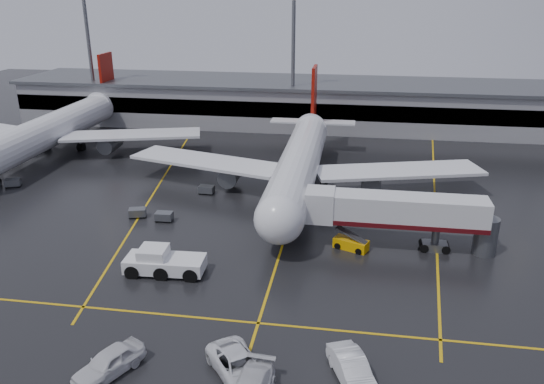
# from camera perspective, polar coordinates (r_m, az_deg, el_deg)

# --- Properties ---
(ground) EXTENTS (220.00, 220.00, 0.00)m
(ground) POSITION_cam_1_polar(r_m,az_deg,el_deg) (65.21, 2.01, -2.76)
(ground) COLOR black
(ground) RESTS_ON ground
(apron_line_centre) EXTENTS (0.25, 90.00, 0.02)m
(apron_line_centre) POSITION_cam_1_polar(r_m,az_deg,el_deg) (65.20, 2.01, -2.76)
(apron_line_centre) COLOR gold
(apron_line_centre) RESTS_ON ground
(apron_line_stop) EXTENTS (60.00, 0.25, 0.02)m
(apron_line_stop) POSITION_cam_1_polar(r_m,az_deg,el_deg) (46.10, -1.47, -13.65)
(apron_line_stop) COLOR gold
(apron_line_stop) RESTS_ON ground
(apron_line_left) EXTENTS (9.99, 69.35, 0.02)m
(apron_line_left) POSITION_cam_1_polar(r_m,az_deg,el_deg) (78.87, -11.64, 1.09)
(apron_line_left) COLOR gold
(apron_line_left) RESTS_ON ground
(apron_line_right) EXTENTS (7.57, 69.64, 0.02)m
(apron_line_right) POSITION_cam_1_polar(r_m,az_deg,el_deg) (74.89, 16.79, -0.47)
(apron_line_right) COLOR gold
(apron_line_right) RESTS_ON ground
(terminal) EXTENTS (122.00, 19.00, 8.60)m
(terminal) POSITION_cam_1_polar(r_m,az_deg,el_deg) (109.68, 5.18, 9.32)
(terminal) COLOR gray
(terminal) RESTS_ON ground
(light_mast_left) EXTENTS (3.00, 1.20, 25.45)m
(light_mast_left) POSITION_cam_1_polar(r_m,az_deg,el_deg) (114.51, -18.69, 13.98)
(light_mast_left) COLOR #595B60
(light_mast_left) RESTS_ON ground
(light_mast_mid) EXTENTS (3.00, 1.20, 25.45)m
(light_mast_mid) POSITION_cam_1_polar(r_m,az_deg,el_deg) (102.70, 2.25, 14.35)
(light_mast_mid) COLOR #595B60
(light_mast_mid) RESTS_ON ground
(main_airliner) EXTENTS (48.80, 45.60, 14.10)m
(main_airliner) POSITION_cam_1_polar(r_m,az_deg,el_deg) (72.76, 3.00, 3.31)
(main_airliner) COLOR silver
(main_airliner) RESTS_ON ground
(second_airliner) EXTENTS (48.80, 45.60, 14.10)m
(second_airliner) POSITION_cam_1_polar(r_m,az_deg,el_deg) (97.22, -21.76, 6.36)
(second_airliner) COLOR silver
(second_airliner) RESTS_ON ground
(jet_bridge) EXTENTS (19.90, 3.40, 6.05)m
(jet_bridge) POSITION_cam_1_polar(r_m,az_deg,el_deg) (57.96, 13.05, -2.22)
(jet_bridge) COLOR silver
(jet_bridge) RESTS_ON ground
(pushback_tractor) EXTENTS (7.78, 3.59, 2.73)m
(pushback_tractor) POSITION_cam_1_polar(r_m,az_deg,el_deg) (53.85, -11.44, -7.30)
(pushback_tractor) COLOR silver
(pushback_tractor) RESTS_ON ground
(belt_loader) EXTENTS (3.91, 2.79, 2.28)m
(belt_loader) POSITION_cam_1_polar(r_m,az_deg,el_deg) (58.17, 8.33, -5.44)
(belt_loader) COLOR #EBA202
(belt_loader) RESTS_ON ground
(service_van_a) EXTENTS (6.26, 6.92, 1.79)m
(service_van_a) POSITION_cam_1_polar(r_m,az_deg,el_deg) (40.36, -3.48, -17.88)
(service_van_a) COLOR white
(service_van_a) RESTS_ON ground
(service_van_c) EXTENTS (4.03, 6.03, 1.88)m
(service_van_c) POSITION_cam_1_polar(r_m,az_deg,el_deg) (40.35, 8.45, -18.04)
(service_van_c) COLOR white
(service_van_c) RESTS_ON ground
(service_van_d) EXTENTS (4.50, 5.97, 1.89)m
(service_van_d) POSITION_cam_1_polar(r_m,az_deg,el_deg) (42.18, -16.82, -16.85)
(service_van_d) COLOR silver
(service_van_d) RESTS_ON ground
(baggage_cart_a) EXTENTS (2.05, 1.38, 1.12)m
(baggage_cart_a) POSITION_cam_1_polar(r_m,az_deg,el_deg) (65.39, -11.31, -2.51)
(baggage_cart_a) COLOR #595B60
(baggage_cart_a) RESTS_ON ground
(baggage_cart_b) EXTENTS (2.29, 1.83, 1.12)m
(baggage_cart_b) POSITION_cam_1_polar(r_m,az_deg,el_deg) (67.19, -14.01, -2.09)
(baggage_cart_b) COLOR #595B60
(baggage_cart_b) RESTS_ON ground
(baggage_cart_c) EXTENTS (2.06, 1.39, 1.12)m
(baggage_cart_c) POSITION_cam_1_polar(r_m,az_deg,el_deg) (73.07, -6.93, 0.29)
(baggage_cart_c) COLOR #595B60
(baggage_cart_c) RESTS_ON ground
(baggage_cart_e) EXTENTS (2.34, 1.94, 1.12)m
(baggage_cart_e) POSITION_cam_1_polar(r_m,az_deg,el_deg) (83.27, -25.66, 0.91)
(baggage_cart_e) COLOR #595B60
(baggage_cart_e) RESTS_ON ground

